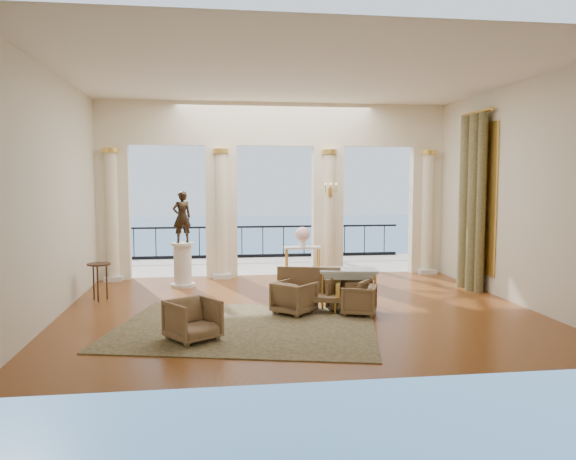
{
  "coord_description": "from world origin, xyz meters",
  "views": [
    {
      "loc": [
        -1.66,
        -10.73,
        2.54
      ],
      "look_at": [
        -0.1,
        0.6,
        1.5
      ],
      "focal_mm": 35.0,
      "sensor_mm": 36.0,
      "label": 1
    }
  ],
  "objects": [
    {
      "name": "pedestal",
      "position": [
        -2.34,
        2.62,
        0.51
      ],
      "size": [
        0.57,
        0.57,
        1.05
      ],
      "color": "silver",
      "rests_on": "ground"
    },
    {
      "name": "room_walls",
      "position": [
        0.0,
        -1.12,
        2.88
      ],
      "size": [
        9.0,
        9.0,
        9.0
      ],
      "color": "beige",
      "rests_on": "ground"
    },
    {
      "name": "wall_sconce",
      "position": [
        1.4,
        3.51,
        2.23
      ],
      "size": [
        0.3,
        0.11,
        0.33
      ],
      "color": "#EDBB4E",
      "rests_on": "arcade"
    },
    {
      "name": "curtain",
      "position": [
        4.28,
        1.5,
        2.02
      ],
      "size": [
        0.33,
        1.4,
        4.09
      ],
      "color": "#484727",
      "rests_on": "ground"
    },
    {
      "name": "headland",
      "position": [
        -30.0,
        70.0,
        -3.0
      ],
      "size": [
        22.0,
        18.0,
        6.0
      ],
      "primitive_type": "cube",
      "color": "black",
      "rests_on": "sea"
    },
    {
      "name": "side_table",
      "position": [
        -4.0,
        1.3,
        0.68
      ],
      "size": [
        0.49,
        0.49,
        0.79
      ],
      "color": "black",
      "rests_on": "ground"
    },
    {
      "name": "palm_tree",
      "position": [
        2.0,
        6.6,
        4.09
      ],
      "size": [
        2.0,
        2.0,
        4.5
      ],
      "color": "#4C3823",
      "rests_on": "terrace"
    },
    {
      "name": "console_table",
      "position": [
        0.6,
        3.05,
        0.71
      ],
      "size": [
        0.91,
        0.36,
        0.86
      ],
      "rotation": [
        0.0,
        0.0,
        -0.01
      ],
      "color": "silver",
      "rests_on": "ground"
    },
    {
      "name": "armchair_d",
      "position": [
        -0.13,
        -0.42,
        0.34
      ],
      "size": [
        0.92,
        0.92,
        0.69
      ],
      "primitive_type": "imported",
      "rotation": [
        0.0,
        0.0,
        2.37
      ],
      "color": "#483521",
      "rests_on": "ground"
    },
    {
      "name": "urn",
      "position": [
        0.6,
        3.05,
        1.14
      ],
      "size": [
        0.37,
        0.37,
        0.49
      ],
      "color": "white",
      "rests_on": "console_table"
    },
    {
      "name": "armchair_c",
      "position": [
        1.07,
        -0.66,
        0.32
      ],
      "size": [
        0.76,
        0.78,
        0.63
      ],
      "primitive_type": "imported",
      "rotation": [
        0.0,
        0.0,
        -1.95
      ],
      "color": "#483521",
      "rests_on": "ground"
    },
    {
      "name": "arcade",
      "position": [
        -0.0,
        3.82,
        2.58
      ],
      "size": [
        9.0,
        0.56,
        4.5
      ],
      "color": "#F7ECC8",
      "rests_on": "ground"
    },
    {
      "name": "rug",
      "position": [
        -1.09,
        -1.29,
        0.01
      ],
      "size": [
        5.06,
        4.34,
        0.02
      ],
      "primitive_type": "cube",
      "rotation": [
        0.0,
        0.0,
        -0.24
      ],
      "color": "#2A2F18",
      "rests_on": "ground"
    },
    {
      "name": "armchair_b",
      "position": [
        0.97,
        -0.33,
        0.36
      ],
      "size": [
        0.96,
        0.95,
        0.72
      ],
      "primitive_type": "imported",
      "rotation": [
        0.0,
        0.0,
        -0.65
      ],
      "color": "#483521",
      "rests_on": "ground"
    },
    {
      "name": "game_table",
      "position": [
        1.01,
        -0.02,
        0.69
      ],
      "size": [
        1.2,
        0.78,
        0.77
      ],
      "rotation": [
        0.0,
        0.0,
        -0.16
      ],
      "color": "#9CB6C8",
      "rests_on": "ground"
    },
    {
      "name": "armchair_a",
      "position": [
        -1.97,
        -1.95,
        0.36
      ],
      "size": [
        0.96,
        0.95,
        0.73
      ],
      "primitive_type": "imported",
      "rotation": [
        0.0,
        0.0,
        0.59
      ],
      "color": "#483521",
      "rests_on": "ground"
    },
    {
      "name": "sea",
      "position": [
        0.0,
        60.0,
        -6.0
      ],
      "size": [
        160.0,
        160.0,
        0.0
      ],
      "primitive_type": "plane",
      "color": "#2D6795",
      "rests_on": "ground"
    },
    {
      "name": "floor",
      "position": [
        0.0,
        0.0,
        0.0
      ],
      "size": [
        9.0,
        9.0,
        0.0
      ],
      "primitive_type": "plane",
      "color": "#4C2009",
      "rests_on": "ground"
    },
    {
      "name": "terrace",
      "position": [
        0.0,
        5.8,
        -0.05
      ],
      "size": [
        10.0,
        3.6,
        0.1
      ],
      "primitive_type": "cube",
      "color": "#B2A795",
      "rests_on": "ground"
    },
    {
      "name": "statue",
      "position": [
        -2.34,
        2.62,
        1.66
      ],
      "size": [
        0.52,
        0.43,
        1.21
      ],
      "primitive_type": "imported",
      "rotation": [
        0.0,
        0.0,
        3.5
      ],
      "color": "black",
      "rests_on": "pedestal"
    },
    {
      "name": "settee",
      "position": [
        0.19,
        -0.16,
        0.41
      ],
      "size": [
        1.34,
        0.82,
        0.83
      ],
      "rotation": [
        0.0,
        0.0,
        -0.25
      ],
      "color": "#483521",
      "rests_on": "ground"
    },
    {
      "name": "window_frame",
      "position": [
        4.47,
        1.5,
        2.1
      ],
      "size": [
        0.04,
        1.6,
        3.4
      ],
      "primitive_type": "cube",
      "color": "#EDBB4E",
      "rests_on": "room_walls"
    },
    {
      "name": "balustrade",
      "position": [
        0.0,
        7.4,
        0.41
      ],
      "size": [
        9.0,
        0.06,
        1.03
      ],
      "color": "black",
      "rests_on": "terrace"
    }
  ]
}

